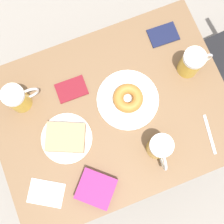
{
  "coord_description": "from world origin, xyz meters",
  "views": [
    {
      "loc": [
        0.24,
        -0.09,
        2.0
      ],
      "look_at": [
        0.0,
        0.0,
        0.76
      ],
      "focal_mm": 50.0,
      "sensor_mm": 36.0,
      "label": 1
    }
  ],
  "objects": [
    {
      "name": "beer_mug_left",
      "position": [
        -0.06,
        0.37,
        0.81
      ],
      "size": [
        0.09,
        0.14,
        0.14
      ],
      "color": "gold",
      "rests_on": "table"
    },
    {
      "name": "blue_pouch",
      "position": [
        0.26,
        -0.17,
        0.76
      ],
      "size": [
        0.18,
        0.18,
        0.05
      ],
      "rotation": [
        0.0,
        0.0,
        3.98
      ],
      "color": "#8C2366",
      "rests_on": "table"
    },
    {
      "name": "napkin_folded",
      "position": [
        0.21,
        -0.36,
        0.74
      ],
      "size": [
        0.15,
        0.17,
        0.0
      ],
      "rotation": [
        0.0,
        0.0,
        4.16
      ],
      "color": "white",
      "rests_on": "table"
    },
    {
      "name": "fork",
      "position": [
        0.23,
        0.34,
        0.74
      ],
      "size": [
        0.17,
        0.04,
        0.0
      ],
      "rotation": [
        0.0,
        0.0,
        1.41
      ],
      "color": "silver",
      "rests_on": "table"
    },
    {
      "name": "table",
      "position": [
        0.0,
        0.0,
        0.67
      ],
      "size": [
        0.74,
        0.98,
        0.74
      ],
      "color": "brown",
      "rests_on": "ground_plane"
    },
    {
      "name": "plate_with_donut",
      "position": [
        -0.03,
        0.08,
        0.75
      ],
      "size": [
        0.26,
        0.26,
        0.05
      ],
      "color": "white",
      "rests_on": "table"
    },
    {
      "name": "plate_with_cake",
      "position": [
        0.03,
        -0.21,
        0.76
      ],
      "size": [
        0.21,
        0.21,
        0.05
      ],
      "color": "white",
      "rests_on": "table"
    },
    {
      "name": "beer_mug_center",
      "position": [
        0.21,
        0.11,
        0.81
      ],
      "size": [
        0.14,
        0.09,
        0.14
      ],
      "color": "gold",
      "rests_on": "table"
    },
    {
      "name": "passport_near_edge",
      "position": [
        -0.24,
        0.33,
        0.74
      ],
      "size": [
        0.09,
        0.13,
        0.01
      ],
      "rotation": [
        0.0,
        0.0,
        6.25
      ],
      "color": "#141938",
      "rests_on": "table"
    },
    {
      "name": "beer_mug_right",
      "position": [
        -0.18,
        -0.33,
        0.81
      ],
      "size": [
        0.09,
        0.14,
        0.14
      ],
      "color": "gold",
      "rests_on": "table"
    },
    {
      "name": "ground_plane",
      "position": [
        0.0,
        0.0,
        0.0
      ],
      "size": [
        8.0,
        8.0,
        0.0
      ],
      "primitive_type": "plane",
      "color": "gray"
    },
    {
      "name": "passport_far_edge",
      "position": [
        -0.16,
        -0.12,
        0.74
      ],
      "size": [
        0.09,
        0.13,
        0.01
      ],
      "rotation": [
        0.0,
        0.0,
        3.13
      ],
      "color": "maroon",
      "rests_on": "table"
    }
  ]
}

